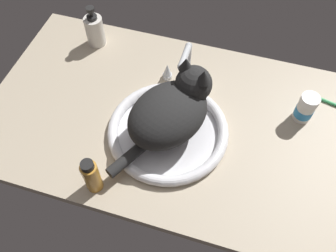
# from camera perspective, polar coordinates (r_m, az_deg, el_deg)

# --- Properties ---
(countertop) EXTENTS (1.23, 0.69, 0.03)m
(countertop) POSITION_cam_1_polar(r_m,az_deg,el_deg) (1.10, 1.85, 0.67)
(countertop) COLOR #B7A88E
(countertop) RESTS_ON ground
(sink_basin) EXTENTS (0.37, 0.37, 0.03)m
(sink_basin) POSITION_cam_1_polar(r_m,az_deg,el_deg) (1.05, 0.00, -0.77)
(sink_basin) COLOR white
(sink_basin) RESTS_ON countertop
(faucet) EXTENTS (0.17, 0.12, 0.17)m
(faucet) POSITION_cam_1_polar(r_m,az_deg,el_deg) (1.13, 3.05, 9.21)
(faucet) COLOR silver
(faucet) RESTS_ON countertop
(cat) EXTENTS (0.29, 0.36, 0.19)m
(cat) POSITION_cam_1_polar(r_m,az_deg,el_deg) (0.98, 0.83, 2.81)
(cat) COLOR black
(cat) RESTS_ON sink_basin
(soap_pump_bottle) EXTENTS (0.06, 0.06, 0.15)m
(soap_pump_bottle) POSITION_cam_1_polar(r_m,az_deg,el_deg) (1.30, -11.89, 15.10)
(soap_pump_bottle) COLOR silver
(soap_pump_bottle) RESTS_ON countertop
(amber_bottle) EXTENTS (0.05, 0.05, 0.13)m
(amber_bottle) POSITION_cam_1_polar(r_m,az_deg,el_deg) (0.95, -12.40, -7.97)
(amber_bottle) COLOR gold
(amber_bottle) RESTS_ON countertop
(pill_bottle) EXTENTS (0.06, 0.06, 0.10)m
(pill_bottle) POSITION_cam_1_polar(r_m,az_deg,el_deg) (1.14, 21.54, 2.66)
(pill_bottle) COLOR white
(pill_bottle) RESTS_ON countertop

